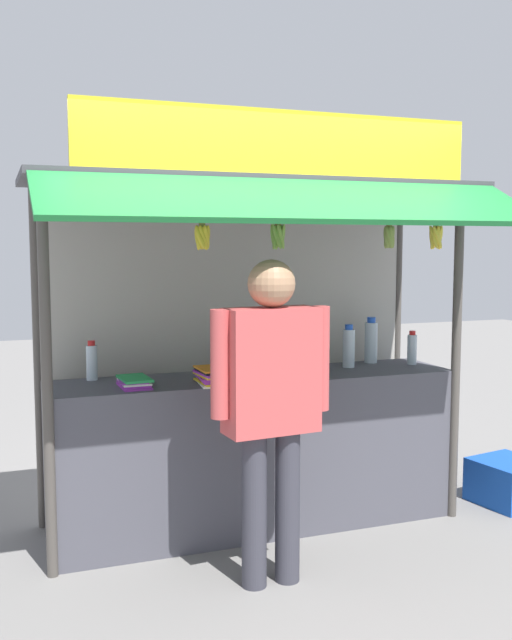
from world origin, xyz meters
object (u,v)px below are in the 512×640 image
Objects in this scene: water_bottle_far_left at (371,341)px; banana_bunch_rightmost at (202,237)px; water_bottle_right at (92,362)px; water_bottle_far_right at (303,355)px; banana_bunch_inner_right at (278,235)px; magazine_stack_mid_right at (219,376)px; banana_bunch_inner_left at (389,236)px; magazine_stack_front_right at (288,376)px; banana_bunch_leftmost at (436,237)px; magazine_stack_front_left at (134,382)px; water_bottle_center at (412,349)px; water_bottle_mid_left at (349,347)px; plastic_crate at (508,482)px; vendor_person at (271,392)px.

water_bottle_far_left is 1.11× the size of banana_bunch_rightmost.
water_bottle_far_right is at bearing -8.55° from water_bottle_right.
banana_bunch_inner_right is at bearing -0.03° from banana_bunch_rightmost.
magazine_stack_mid_right is at bearing -163.29° from water_bottle_far_right.
banana_bunch_inner_right is 1.02× the size of banana_bunch_inner_left.
banana_bunch_inner_left is at bearing -110.35° from water_bottle_far_left.
magazine_stack_front_right is 1.24m from banana_bunch_leftmost.
magazine_stack_front_left is 0.94m from banana_bunch_rightmost.
banana_bunch_inner_left is (1.69, -0.59, 0.75)m from water_bottle_right.
water_bottle_center is 1.82m from banana_bunch_rightmost.
water_bottle_mid_left is 1.48m from magazine_stack_front_left.
plastic_crate is at bearing -0.66° from magazine_stack_front_right.
banana_bunch_inner_right is at bearing -174.48° from plastic_crate.
water_bottle_mid_left is at bearing 22.27° from banana_bunch_rightmost.
banana_bunch_leftmost is 0.17× the size of vendor_person.
magazine_stack_front_right is (0.92, -0.10, -0.01)m from magazine_stack_front_left.
water_bottle_mid_left is at bearing 126.43° from banana_bunch_leftmost.
plastic_crate is at bearing 4.43° from banana_bunch_rightmost.
water_bottle_right is 0.79m from magazine_stack_mid_right.
banana_bunch_inner_right and banana_bunch_leftmost have the same top height.
magazine_stack_front_right is at bearing -167.08° from water_bottle_center.
magazine_stack_mid_right is (-0.99, -0.26, -0.09)m from water_bottle_mid_left.
magazine_stack_front_left is 1.73m from banana_bunch_inner_left.
water_bottle_center is 0.88m from banana_bunch_leftmost.
water_bottle_far_right is at bearing 5.07° from magazine_stack_front_left.
magazine_stack_front_left is (-1.47, -0.17, -0.11)m from water_bottle_mid_left.
banana_bunch_inner_left is at bearing -87.81° from water_bottle_mid_left.
banana_bunch_inner_left is (1.00, -0.21, 0.82)m from magazine_stack_mid_right.
water_bottle_far_right reaches higher than plastic_crate.
banana_bunch_inner_right reaches higher than water_bottle_right.
water_bottle_mid_left is at bearing 11.31° from water_bottle_far_right.
water_bottle_center is 0.97m from banana_bunch_inner_left.
banana_bunch_inner_right is at bearing -146.24° from water_bottle_mid_left.
plastic_crate is at bearing -25.50° from water_bottle_far_left.
water_bottle_far_right reaches higher than magazine_stack_mid_right.
water_bottle_far_left is 1.65m from banana_bunch_rightmost.
vendor_person is (-0.90, -0.38, -0.80)m from banana_bunch_inner_left.
banana_bunch_rightmost is at bearing 179.97° from banana_bunch_inner_right.
banana_bunch_leftmost and banana_bunch_inner_left have the same top height.
banana_bunch_inner_left is at bearing -11.55° from magazine_stack_mid_right.
banana_bunch_leftmost is 1.48m from banana_bunch_rightmost.
vendor_person is (-1.12, -0.97, -0.09)m from water_bottle_far_left.
magazine_stack_front_right is 0.95× the size of banana_bunch_inner_left.
magazine_stack_mid_right is at bearing -29.33° from water_bottle_right.
water_bottle_far_left is 1.31m from banana_bunch_inner_right.
water_bottle_right is 0.56× the size of plastic_crate.
magazine_stack_front_right is at bearing -153.46° from water_bottle_far_left.
magazine_stack_mid_right is 1.57m from banana_bunch_leftmost.
water_bottle_mid_left is 0.26m from water_bottle_far_left.
banana_bunch_inner_right is 2.47m from plastic_crate.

